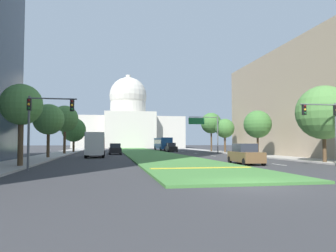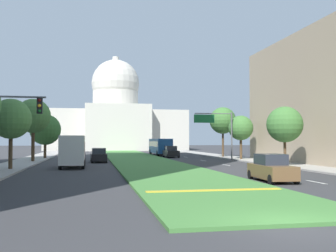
{
  "view_description": "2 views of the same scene",
  "coord_description": "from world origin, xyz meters",
  "px_view_note": "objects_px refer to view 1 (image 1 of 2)",
  "views": [
    {
      "loc": [
        -6.43,
        -13.42,
        1.99
      ],
      "look_at": [
        2.09,
        32.84,
        4.36
      ],
      "focal_mm": 33.98,
      "sensor_mm": 36.0,
      "label": 1
    },
    {
      "loc": [
        -6.35,
        -11.9,
        2.83
      ],
      "look_at": [
        2.86,
        36.63,
        4.49
      ],
      "focal_mm": 42.8,
      "sensor_mm": 36.0,
      "label": 2
    }
  ],
  "objects_px": {
    "capitol_building": "(128,124)",
    "street_tree_right_distant": "(211,123)",
    "traffic_light_near_right": "(327,120)",
    "street_tree_left_near": "(21,105)",
    "sedan_lead_stopped": "(245,155)",
    "city_bus": "(163,143)",
    "box_truck_delivery": "(95,144)",
    "street_tree_left_distant": "(74,130)",
    "sedan_midblock": "(115,149)",
    "overhead_guide_sign": "(207,127)",
    "street_tree_left_far": "(65,119)",
    "street_tree_left_mid": "(49,120)",
    "street_tree_right_near": "(324,113)",
    "sedan_distant": "(171,148)",
    "street_tree_right_far": "(225,128)",
    "traffic_light_near_left": "(42,116)",
    "street_tree_right_mid": "(258,124)"
  },
  "relations": [
    {
      "from": "capitol_building",
      "to": "street_tree_right_distant",
      "type": "height_order",
      "value": "capitol_building"
    },
    {
      "from": "traffic_light_near_right",
      "to": "street_tree_left_near",
      "type": "relative_size",
      "value": 0.8
    },
    {
      "from": "street_tree_right_distant",
      "to": "sedan_lead_stopped",
      "type": "height_order",
      "value": "street_tree_right_distant"
    },
    {
      "from": "traffic_light_near_right",
      "to": "city_bus",
      "type": "distance_m",
      "value": 49.04
    },
    {
      "from": "box_truck_delivery",
      "to": "street_tree_right_distant",
      "type": "bearing_deg",
      "value": 40.75
    },
    {
      "from": "street_tree_right_distant",
      "to": "city_bus",
      "type": "height_order",
      "value": "street_tree_right_distant"
    },
    {
      "from": "street_tree_left_distant",
      "to": "street_tree_right_distant",
      "type": "relative_size",
      "value": 0.83
    },
    {
      "from": "street_tree_left_distant",
      "to": "sedan_midblock",
      "type": "distance_m",
      "value": 13.13
    },
    {
      "from": "overhead_guide_sign",
      "to": "street_tree_left_far",
      "type": "relative_size",
      "value": 0.82
    },
    {
      "from": "capitol_building",
      "to": "traffic_light_near_right",
      "type": "height_order",
      "value": "capitol_building"
    },
    {
      "from": "sedan_lead_stopped",
      "to": "city_bus",
      "type": "height_order",
      "value": "city_bus"
    },
    {
      "from": "street_tree_left_near",
      "to": "street_tree_left_far",
      "type": "xyz_separation_m",
      "value": [
        -0.32,
        26.98,
        0.86
      ]
    },
    {
      "from": "traffic_light_near_right",
      "to": "sedan_lead_stopped",
      "type": "bearing_deg",
      "value": 146.72
    },
    {
      "from": "traffic_light_near_right",
      "to": "street_tree_left_mid",
      "type": "xyz_separation_m",
      "value": [
        -24.81,
        17.05,
        0.91
      ]
    },
    {
      "from": "street_tree_right_near",
      "to": "sedan_midblock",
      "type": "distance_m",
      "value": 31.89
    },
    {
      "from": "sedan_distant",
      "to": "street_tree_right_far",
      "type": "bearing_deg",
      "value": -50.38
    },
    {
      "from": "street_tree_right_distant",
      "to": "capitol_building",
      "type": "bearing_deg",
      "value": 104.86
    },
    {
      "from": "street_tree_right_near",
      "to": "street_tree_left_distant",
      "type": "bearing_deg",
      "value": 126.19
    },
    {
      "from": "street_tree_left_far",
      "to": "box_truck_delivery",
      "type": "distance_m",
      "value": 12.86
    },
    {
      "from": "street_tree_left_far",
      "to": "city_bus",
      "type": "relative_size",
      "value": 0.72
    },
    {
      "from": "street_tree_left_far",
      "to": "street_tree_right_far",
      "type": "relative_size",
      "value": 1.29
    },
    {
      "from": "street_tree_left_near",
      "to": "street_tree_left_far",
      "type": "relative_size",
      "value": 0.83
    },
    {
      "from": "street_tree_right_far",
      "to": "box_truck_delivery",
      "type": "relative_size",
      "value": 0.96
    },
    {
      "from": "street_tree_left_mid",
      "to": "street_tree_left_distant",
      "type": "xyz_separation_m",
      "value": [
        0.62,
        21.77,
        -0.45
      ]
    },
    {
      "from": "street_tree_right_near",
      "to": "street_tree_right_distant",
      "type": "xyz_separation_m",
      "value": [
        0.64,
        35.06,
        1.05
      ]
    },
    {
      "from": "street_tree_left_mid",
      "to": "street_tree_right_far",
      "type": "xyz_separation_m",
      "value": [
        27.5,
        13.57,
        -0.3
      ]
    },
    {
      "from": "traffic_light_near_right",
      "to": "street_tree_right_distant",
      "type": "height_order",
      "value": "street_tree_right_distant"
    },
    {
      "from": "sedan_midblock",
      "to": "street_tree_left_far",
      "type": "bearing_deg",
      "value": 169.15
    },
    {
      "from": "street_tree_left_mid",
      "to": "overhead_guide_sign",
      "type": "bearing_deg",
      "value": 27.9
    },
    {
      "from": "traffic_light_near_left",
      "to": "street_tree_left_far",
      "type": "relative_size",
      "value": 0.66
    },
    {
      "from": "sedan_distant",
      "to": "city_bus",
      "type": "relative_size",
      "value": 0.4
    },
    {
      "from": "street_tree_left_near",
      "to": "sedan_midblock",
      "type": "relative_size",
      "value": 1.47
    },
    {
      "from": "overhead_guide_sign",
      "to": "street_tree_right_mid",
      "type": "relative_size",
      "value": 1.05
    },
    {
      "from": "street_tree_right_near",
      "to": "sedan_lead_stopped",
      "type": "distance_m",
      "value": 8.48
    },
    {
      "from": "traffic_light_near_right",
      "to": "sedan_distant",
      "type": "bearing_deg",
      "value": 97.46
    },
    {
      "from": "sedan_lead_stopped",
      "to": "sedan_distant",
      "type": "bearing_deg",
      "value": 89.58
    },
    {
      "from": "sedan_lead_stopped",
      "to": "sedan_midblock",
      "type": "bearing_deg",
      "value": 114.01
    },
    {
      "from": "traffic_light_near_left",
      "to": "street_tree_right_distant",
      "type": "distance_m",
      "value": 45.39
    },
    {
      "from": "capitol_building",
      "to": "sedan_midblock",
      "type": "bearing_deg",
      "value": -95.19
    },
    {
      "from": "capitol_building",
      "to": "overhead_guide_sign",
      "type": "bearing_deg",
      "value": -80.39
    },
    {
      "from": "street_tree_left_distant",
      "to": "box_truck_delivery",
      "type": "xyz_separation_m",
      "value": [
        4.83,
        -19.65,
        -2.58
      ]
    },
    {
      "from": "city_bus",
      "to": "street_tree_left_distant",
      "type": "bearing_deg",
      "value": -152.14
    },
    {
      "from": "street_tree_right_near",
      "to": "street_tree_right_mid",
      "type": "bearing_deg",
      "value": 90.3
    },
    {
      "from": "street_tree_left_distant",
      "to": "overhead_guide_sign",
      "type": "bearing_deg",
      "value": -21.41
    },
    {
      "from": "capitol_building",
      "to": "street_tree_left_far",
      "type": "distance_m",
      "value": 61.27
    },
    {
      "from": "street_tree_left_mid",
      "to": "street_tree_right_near",
      "type": "bearing_deg",
      "value": -27.58
    },
    {
      "from": "street_tree_left_near",
      "to": "sedan_midblock",
      "type": "xyz_separation_m",
      "value": [
        7.68,
        25.45,
        -4.04
      ]
    },
    {
      "from": "overhead_guide_sign",
      "to": "street_tree_right_near",
      "type": "distance_m",
      "value": 26.8
    },
    {
      "from": "street_tree_left_near",
      "to": "sedan_distant",
      "type": "height_order",
      "value": "street_tree_left_near"
    },
    {
      "from": "overhead_guide_sign",
      "to": "city_bus",
      "type": "xyz_separation_m",
      "value": [
        -4.62,
        18.98,
        -2.87
      ]
    }
  ]
}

